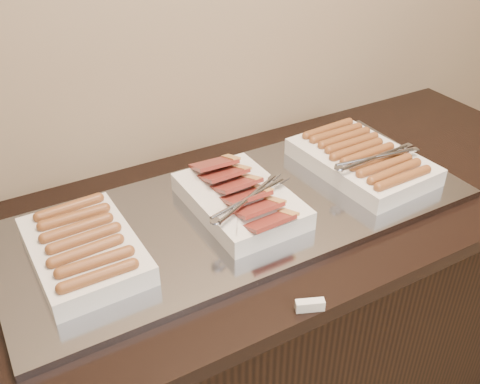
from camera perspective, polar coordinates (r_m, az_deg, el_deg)
name	(u,v)px	position (r m, az deg, el deg)	size (l,w,h in m)	color
counter	(247,331)	(1.69, 0.80, -14.60)	(2.06, 0.76, 0.90)	black
warming_tray	(241,211)	(1.37, 0.09, -2.07)	(1.20, 0.50, 0.02)	#91949E
dish_left	(84,248)	(1.24, -16.30, -5.79)	(0.23, 0.33, 0.07)	white
dish_center	(240,199)	(1.34, 0.04, -0.73)	(0.27, 0.36, 0.09)	white
dish_right	(362,159)	(1.55, 12.92, 3.42)	(0.28, 0.40, 0.08)	white
label_holder	(310,305)	(1.12, 7.47, -11.89)	(0.06, 0.02, 0.02)	white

